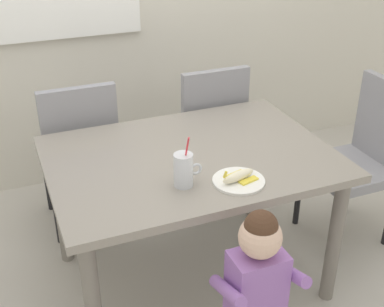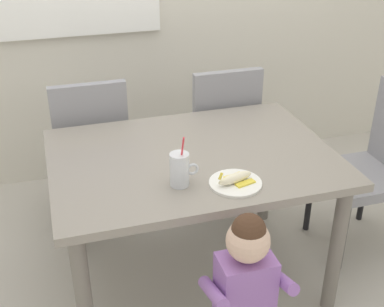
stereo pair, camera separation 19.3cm
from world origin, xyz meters
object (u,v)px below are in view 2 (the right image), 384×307
Objects in this scene: dining_chair_right at (220,129)px; toddler_standing at (246,281)px; dining_chair_left at (91,144)px; peeled_banana at (235,178)px; dining_table at (193,172)px; dining_chair_far at (376,161)px; milk_cup at (180,171)px; snack_plate at (235,183)px.

dining_chair_right reaches higher than toddler_standing.
dining_chair_left is 1.41m from toddler_standing.
dining_table is at bearing 107.00° from peeled_banana.
milk_cup is at bearing -77.49° from dining_chair_far.
dining_chair_right is 3.88× the size of milk_cup.
dining_chair_right is at bearing 178.49° from dining_chair_left.
dining_chair_right reaches higher than snack_plate.
peeled_banana is at bearing 73.79° from dining_chair_right.
dining_chair_left is 5.47× the size of peeled_banana.
dining_chair_right and dining_chair_far have the same top height.
milk_cup is 1.08× the size of snack_plate.
snack_plate is (0.52, -1.00, 0.22)m from dining_chair_left.
dining_chair_right is 0.95m from dining_chair_far.
dining_chair_left is 3.88× the size of milk_cup.
dining_chair_far is (1.08, 0.02, -0.12)m from dining_table.
dining_table is 1.41× the size of dining_chair_right.
dining_table is at bearing 107.31° from snack_plate.
peeled_banana is (0.52, -1.00, 0.25)m from dining_chair_left.
milk_cup is at bearing -117.90° from dining_table.
milk_cup is (-0.51, -0.91, 0.28)m from dining_chair_right.
dining_chair_far is at bearing 1.05° from dining_table.
dining_chair_far is 3.88× the size of milk_cup.
milk_cup reaches higher than toddler_standing.
toddler_standing reaches higher than dining_table.
milk_cup reaches higher than snack_plate.
snack_plate is (-0.98, -0.33, 0.22)m from dining_chair_far.
peeled_banana reaches higher than dining_table.
dining_chair_left is 1.00× the size of dining_chair_far.
dining_chair_far is 1.26m from toddler_standing.
snack_plate is 0.03m from peeled_banana.
toddler_standing is at bearing 74.68° from dining_chair_right.
peeled_banana is (-0.00, -0.00, 0.03)m from snack_plate.
peeled_banana reaches higher than toddler_standing.
dining_chair_right is at bearing 60.12° from dining_table.
peeled_banana is at bearing -73.00° from dining_table.
dining_table is 1.41× the size of dining_chair_left.
toddler_standing is at bearing 108.21° from dining_chair_left.
dining_chair_far reaches higher than snack_plate.
dining_chair_left is 1.64m from dining_chair_far.
toddler_standing is at bearing -69.64° from milk_cup.
milk_cup reaches higher than dining_chair_left.
snack_plate is (-0.28, -0.98, 0.22)m from dining_chair_right.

